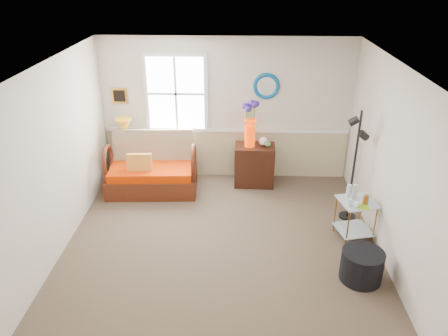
{
  "coord_description": "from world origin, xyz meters",
  "views": [
    {
      "loc": [
        0.23,
        -5.05,
        3.77
      ],
      "look_at": [
        0.03,
        0.47,
        1.11
      ],
      "focal_mm": 35.0,
      "sensor_mm": 36.0,
      "label": 1
    }
  ],
  "objects_px": {
    "cabinet": "(254,165)",
    "floor_lamp": "(354,167)",
    "loveseat": "(151,164)",
    "lamp_stand": "(128,162)",
    "ottoman": "(362,266)",
    "side_table": "(355,220)"
  },
  "relations": [
    {
      "from": "side_table",
      "to": "floor_lamp",
      "type": "distance_m",
      "value": 0.83
    },
    {
      "from": "side_table",
      "to": "ottoman",
      "type": "xyz_separation_m",
      "value": [
        -0.11,
        -0.94,
        -0.1
      ]
    },
    {
      "from": "loveseat",
      "to": "lamp_stand",
      "type": "relative_size",
      "value": 2.41
    },
    {
      "from": "floor_lamp",
      "to": "loveseat",
      "type": "bearing_deg",
      "value": 174.64
    },
    {
      "from": "cabinet",
      "to": "side_table",
      "type": "relative_size",
      "value": 1.22
    },
    {
      "from": "cabinet",
      "to": "floor_lamp",
      "type": "relative_size",
      "value": 0.42
    },
    {
      "from": "lamp_stand",
      "to": "ottoman",
      "type": "bearing_deg",
      "value": -36.89
    },
    {
      "from": "lamp_stand",
      "to": "side_table",
      "type": "xyz_separation_m",
      "value": [
        3.8,
        -1.83,
        -0.01
      ]
    },
    {
      "from": "lamp_stand",
      "to": "cabinet",
      "type": "height_order",
      "value": "cabinet"
    },
    {
      "from": "floor_lamp",
      "to": "side_table",
      "type": "bearing_deg",
      "value": -86.65
    },
    {
      "from": "loveseat",
      "to": "ottoman",
      "type": "distance_m",
      "value": 3.9
    },
    {
      "from": "side_table",
      "to": "loveseat",
      "type": "bearing_deg",
      "value": 157.13
    },
    {
      "from": "loveseat",
      "to": "floor_lamp",
      "type": "height_order",
      "value": "floor_lamp"
    },
    {
      "from": "cabinet",
      "to": "floor_lamp",
      "type": "height_order",
      "value": "floor_lamp"
    },
    {
      "from": "side_table",
      "to": "floor_lamp",
      "type": "xyz_separation_m",
      "value": [
        0.05,
        0.58,
        0.59
      ]
    },
    {
      "from": "loveseat",
      "to": "floor_lamp",
      "type": "xyz_separation_m",
      "value": [
        3.3,
        -0.79,
        0.39
      ]
    },
    {
      "from": "loveseat",
      "to": "side_table",
      "type": "relative_size",
      "value": 2.5
    },
    {
      "from": "loveseat",
      "to": "cabinet",
      "type": "bearing_deg",
      "value": 6.5
    },
    {
      "from": "cabinet",
      "to": "ottoman",
      "type": "relative_size",
      "value": 1.41
    },
    {
      "from": "lamp_stand",
      "to": "side_table",
      "type": "relative_size",
      "value": 1.04
    },
    {
      "from": "ottoman",
      "to": "loveseat",
      "type": "bearing_deg",
      "value": 143.63
    },
    {
      "from": "loveseat",
      "to": "lamp_stand",
      "type": "height_order",
      "value": "loveseat"
    }
  ]
}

